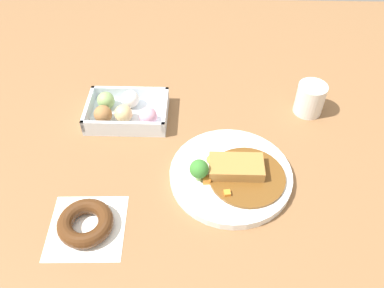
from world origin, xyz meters
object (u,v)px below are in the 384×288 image
donut_box (124,111)px  chocolate_ring_donut (84,223)px  coffee_mug (309,99)px  curry_plate (230,174)px

donut_box → chocolate_ring_donut: 0.31m
coffee_mug → curry_plate: bearing=-132.0°
chocolate_ring_donut → coffee_mug: bearing=36.1°
curry_plate → chocolate_ring_donut: bearing=-155.3°
curry_plate → chocolate_ring_donut: (-0.28, -0.13, 0.00)m
curry_plate → coffee_mug: (0.20, 0.22, 0.02)m
curry_plate → donut_box: bearing=143.8°
donut_box → chocolate_ring_donut: size_ratio=1.30×
donut_box → coffee_mug: coffee_mug is taller
donut_box → coffee_mug: (0.45, 0.04, 0.02)m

